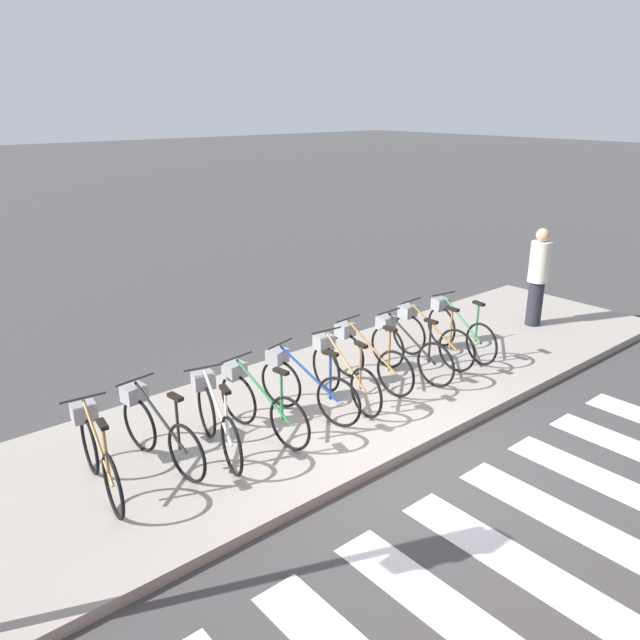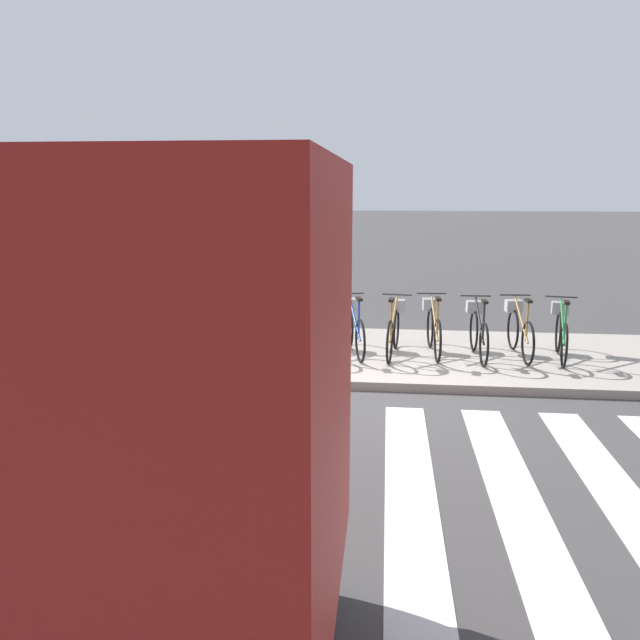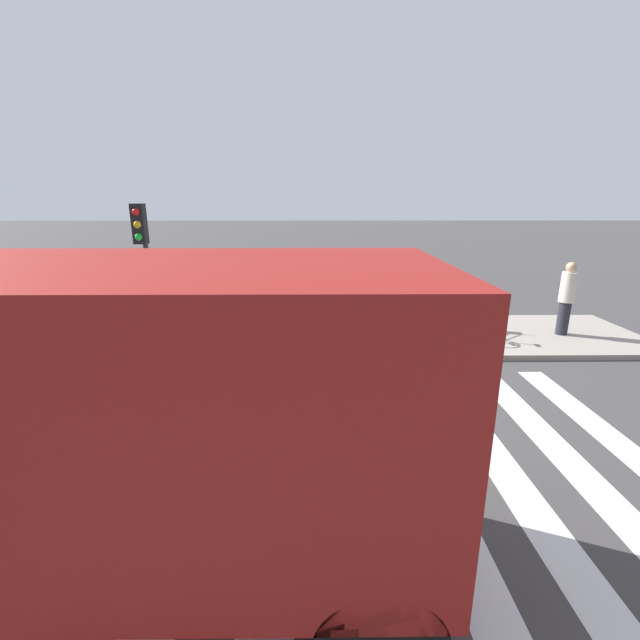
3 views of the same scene
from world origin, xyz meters
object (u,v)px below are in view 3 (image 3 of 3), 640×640
object	(u,v)px
parked_bicycle_3	(314,318)
parked_bicycle_9	(475,316)
parked_bicycle_2	(290,318)
parked_bicycle_6	(395,316)
parked_bicycle_8	(448,315)
traffic_light	(143,248)
pedestrian	(567,297)
parked_bicycle_5	(371,317)
parked_bicycle_7	(424,317)
truck	(117,416)
parked_bicycle_1	(264,316)
parked_bicycle_0	(235,317)
parked_bicycle_4	(344,317)

from	to	relation	value
parked_bicycle_3	parked_bicycle_9	bearing A→B (deg)	1.11
parked_bicycle_2	parked_bicycle_6	size ratio (longest dim) A/B	0.98
parked_bicycle_2	parked_bicycle_8	world-z (taller)	same
parked_bicycle_9	traffic_light	xyz separation A→B (m)	(-7.09, -1.27, 1.75)
parked_bicycle_9	pedestrian	size ratio (longest dim) A/B	0.88
parked_bicycle_5	parked_bicycle_6	xyz separation A→B (m)	(0.60, 0.16, 0.00)
parked_bicycle_5	parked_bicycle_6	bearing A→B (deg)	14.88
parked_bicycle_6	pedestrian	size ratio (longest dim) A/B	0.89
traffic_light	parked_bicycle_6	bearing A→B (deg)	14.57
parked_bicycle_9	parked_bicycle_7	bearing A→B (deg)	-177.38
parked_bicycle_9	pedestrian	distance (m)	2.12
parked_bicycle_6	truck	distance (m)	7.63
parked_bicycle_1	parked_bicycle_5	distance (m)	2.50
parked_bicycle_7	truck	xyz separation A→B (m)	(-4.08, -6.59, 1.02)
parked_bicycle_0	parked_bicycle_8	xyz separation A→B (m)	(5.04, 0.05, 0.00)
parked_bicycle_1	parked_bicycle_2	bearing A→B (deg)	-16.77
parked_bicycle_1	parked_bicycle_7	distance (m)	3.75
parked_bicycle_6	parked_bicycle_7	world-z (taller)	same
parked_bicycle_3	parked_bicycle_7	xyz separation A→B (m)	(2.56, 0.02, 0.00)
truck	parked_bicycle_6	bearing A→B (deg)	63.00
parked_bicycle_7	truck	bearing A→B (deg)	-121.78
parked_bicycle_1	parked_bicycle_2	xyz separation A→B (m)	(0.62, -0.19, 0.00)
parked_bicycle_2	parked_bicycle_6	world-z (taller)	same
parked_bicycle_5	parked_bicycle_6	distance (m)	0.62
parked_bicycle_5	traffic_light	distance (m)	5.09
parked_bicycle_0	parked_bicycle_2	xyz separation A→B (m)	(1.29, -0.11, 0.00)
parked_bicycle_0	parked_bicycle_6	xyz separation A→B (m)	(3.77, 0.05, 0.00)
parked_bicycle_9	pedestrian	world-z (taller)	pedestrian
parked_bicycle_2	truck	bearing A→B (deg)	-98.26
parked_bicycle_5	traffic_light	bearing A→B (deg)	-165.46
parked_bicycle_3	parked_bicycle_5	size ratio (longest dim) A/B	1.00
parked_bicycle_4	pedestrian	bearing A→B (deg)	-0.28
parked_bicycle_0	parked_bicycle_2	world-z (taller)	same
parked_bicycle_6	parked_bicycle_9	world-z (taller)	same
parked_bicycle_2	parked_bicycle_7	world-z (taller)	same
pedestrian	truck	bearing A→B (deg)	-138.25
parked_bicycle_7	pedestrian	distance (m)	3.32
parked_bicycle_0	parked_bicycle_7	size ratio (longest dim) A/B	0.99
truck	parked_bicycle_9	bearing A→B (deg)	51.43
parked_bicycle_1	truck	size ratio (longest dim) A/B	0.28
parked_bicycle_6	parked_bicycle_2	bearing A→B (deg)	-176.13
parked_bicycle_3	parked_bicycle_5	bearing A→B (deg)	0.32
parked_bicycle_4	parked_bicycle_7	distance (m)	1.87
truck	parked_bicycle_7	bearing A→B (deg)	58.22
parked_bicycle_0	parked_bicycle_4	world-z (taller)	same
parked_bicycle_7	parked_bicycle_8	xyz separation A→B (m)	(0.62, 0.14, 0.00)
parked_bicycle_2	pedestrian	world-z (taller)	pedestrian
parked_bicycle_5	parked_bicycle_7	bearing A→B (deg)	0.46
parked_bicycle_4	parked_bicycle_3	bearing A→B (deg)	-177.77
parked_bicycle_1	parked_bicycle_9	distance (m)	4.96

